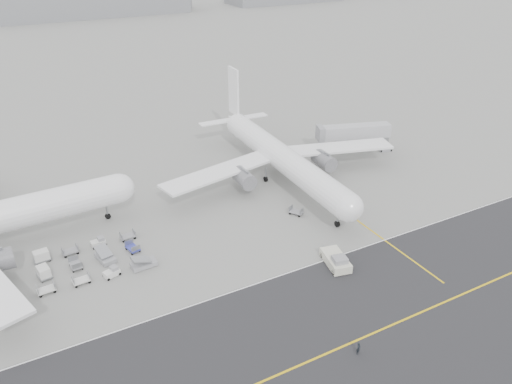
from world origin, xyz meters
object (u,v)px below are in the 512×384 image
pushback_tug (336,260)px  ground_crew_a (359,348)px  airliner_b (280,156)px  jet_bridge (355,133)px

pushback_tug → ground_crew_a: (-8.33, -15.80, -0.05)m
airliner_b → jet_bridge: size_ratio=2.91×
pushback_tug → jet_bridge: jet_bridge is taller
jet_bridge → airliner_b: bearing=-151.5°
jet_bridge → ground_crew_a: (-37.77, -49.18, -3.78)m
ground_crew_a → airliner_b: bearing=45.9°
pushback_tug → jet_bridge: (29.44, 33.38, 3.73)m
airliner_b → jet_bridge: airliner_b is taller
airliner_b → pushback_tug: size_ratio=6.50×
pushback_tug → airliner_b: bearing=88.1°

